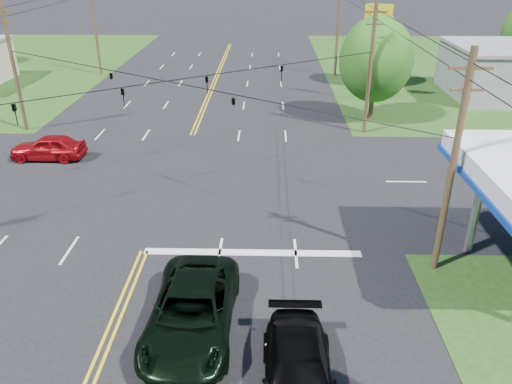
{
  "coord_description": "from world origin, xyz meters",
  "views": [
    {
      "loc": [
        5.64,
        -15.39,
        12.58
      ],
      "look_at": [
        5.12,
        6.0,
        2.15
      ],
      "focal_mm": 35.0,
      "sensor_mm": 36.0,
      "label": 1
    }
  ],
  "objects_px": {
    "pole_nw": "(14,66)",
    "pickup_dkgreen": "(192,311)",
    "pole_left_far": "(95,26)",
    "tree_right_b": "(377,43)",
    "tree_right_a": "(376,60)",
    "suv_black": "(298,374)",
    "pole_se": "(453,165)",
    "pole_ne": "(370,68)",
    "pole_right_far": "(338,27)"
  },
  "relations": [
    {
      "from": "tree_right_b",
      "to": "tree_right_a",
      "type": "bearing_deg",
      "value": -101.77
    },
    {
      "from": "pickup_dkgreen",
      "to": "tree_right_b",
      "type": "bearing_deg",
      "value": 71.51
    },
    {
      "from": "pole_ne",
      "to": "pickup_dkgreen",
      "type": "xyz_separation_m",
      "value": [
        -10.0,
        -22.27,
        -4.02
      ]
    },
    {
      "from": "pole_nw",
      "to": "tree_right_a",
      "type": "distance_m",
      "value": 27.17
    },
    {
      "from": "pole_left_far",
      "to": "pole_right_far",
      "type": "xyz_separation_m",
      "value": [
        26.0,
        0.0,
        0.0
      ]
    },
    {
      "from": "pole_se",
      "to": "pole_left_far",
      "type": "height_order",
      "value": "pole_left_far"
    },
    {
      "from": "pole_se",
      "to": "pole_right_far",
      "type": "distance_m",
      "value": 37.0
    },
    {
      "from": "pole_nw",
      "to": "tree_right_b",
      "type": "distance_m",
      "value": 33.1
    },
    {
      "from": "pole_left_far",
      "to": "pole_ne",
      "type": "bearing_deg",
      "value": -36.16
    },
    {
      "from": "tree_right_b",
      "to": "pickup_dkgreen",
      "type": "distance_m",
      "value": 39.78
    },
    {
      "from": "pole_se",
      "to": "tree_right_b",
      "type": "height_order",
      "value": "pole_se"
    },
    {
      "from": "tree_right_b",
      "to": "pole_ne",
      "type": "bearing_deg",
      "value": -103.13
    },
    {
      "from": "tree_right_a",
      "to": "pickup_dkgreen",
      "type": "relative_size",
      "value": 1.26
    },
    {
      "from": "pole_nw",
      "to": "pole_se",
      "type": "bearing_deg",
      "value": -34.7
    },
    {
      "from": "pole_se",
      "to": "pole_nw",
      "type": "distance_m",
      "value": 31.62
    },
    {
      "from": "pole_right_far",
      "to": "tree_right_a",
      "type": "bearing_deg",
      "value": -86.42
    },
    {
      "from": "pole_nw",
      "to": "suv_black",
      "type": "distance_m",
      "value": 32.09
    },
    {
      "from": "pole_left_far",
      "to": "pole_right_far",
      "type": "relative_size",
      "value": 1.0
    },
    {
      "from": "pole_se",
      "to": "tree_right_b",
      "type": "relative_size",
      "value": 1.34
    },
    {
      "from": "tree_right_a",
      "to": "tree_right_b",
      "type": "xyz_separation_m",
      "value": [
        2.5,
        12.0,
        -0.65
      ]
    },
    {
      "from": "pole_left_far",
      "to": "suv_black",
      "type": "relative_size",
      "value": 1.83
    },
    {
      "from": "pole_nw",
      "to": "pole_ne",
      "type": "bearing_deg",
      "value": 0.0
    },
    {
      "from": "pole_se",
      "to": "pickup_dkgreen",
      "type": "distance_m",
      "value": 11.59
    },
    {
      "from": "pole_ne",
      "to": "pole_right_far",
      "type": "xyz_separation_m",
      "value": [
        0.0,
        19.0,
        0.25
      ]
    },
    {
      "from": "pole_se",
      "to": "pole_ne",
      "type": "xyz_separation_m",
      "value": [
        0.0,
        18.0,
        0.0
      ]
    },
    {
      "from": "pole_left_far",
      "to": "pole_right_far",
      "type": "bearing_deg",
      "value": 0.0
    },
    {
      "from": "pole_nw",
      "to": "pole_right_far",
      "type": "height_order",
      "value": "pole_right_far"
    },
    {
      "from": "tree_right_b",
      "to": "suv_black",
      "type": "height_order",
      "value": "tree_right_b"
    },
    {
      "from": "pole_nw",
      "to": "suv_black",
      "type": "xyz_separation_m",
      "value": [
        19.67,
        -25.02,
        -4.12
      ]
    },
    {
      "from": "pole_left_far",
      "to": "suv_black",
      "type": "xyz_separation_m",
      "value": [
        19.67,
        -44.02,
        -4.38
      ]
    },
    {
      "from": "pole_ne",
      "to": "suv_black",
      "type": "distance_m",
      "value": 26.14
    },
    {
      "from": "pole_left_far",
      "to": "tree_right_a",
      "type": "xyz_separation_m",
      "value": [
        27.0,
        -16.0,
        -0.3
      ]
    },
    {
      "from": "pole_right_far",
      "to": "suv_black",
      "type": "xyz_separation_m",
      "value": [
        -6.33,
        -44.02,
        -4.38
      ]
    },
    {
      "from": "pole_right_far",
      "to": "pickup_dkgreen",
      "type": "xyz_separation_m",
      "value": [
        -10.0,
        -41.27,
        -4.27
      ]
    },
    {
      "from": "tree_right_b",
      "to": "pole_right_far",
      "type": "bearing_deg",
      "value": 131.19
    },
    {
      "from": "pickup_dkgreen",
      "to": "suv_black",
      "type": "distance_m",
      "value": 4.59
    },
    {
      "from": "pole_se",
      "to": "tree_right_b",
      "type": "xyz_separation_m",
      "value": [
        3.5,
        33.0,
        -0.7
      ]
    },
    {
      "from": "pole_nw",
      "to": "pole_left_far",
      "type": "height_order",
      "value": "pole_left_far"
    },
    {
      "from": "suv_black",
      "to": "tree_right_b",
      "type": "bearing_deg",
      "value": 76.19
    },
    {
      "from": "pole_left_far",
      "to": "tree_right_a",
      "type": "bearing_deg",
      "value": -30.65
    },
    {
      "from": "pole_left_far",
      "to": "tree_right_b",
      "type": "xyz_separation_m",
      "value": [
        29.5,
        -4.0,
        -0.95
      ]
    },
    {
      "from": "pole_ne",
      "to": "suv_black",
      "type": "relative_size",
      "value": 1.74
    },
    {
      "from": "pole_right_far",
      "to": "pole_left_far",
      "type": "bearing_deg",
      "value": 180.0
    },
    {
      "from": "pole_nw",
      "to": "pole_ne",
      "type": "distance_m",
      "value": 26.0
    },
    {
      "from": "pole_nw",
      "to": "pickup_dkgreen",
      "type": "distance_m",
      "value": 27.71
    },
    {
      "from": "pole_left_far",
      "to": "pickup_dkgreen",
      "type": "height_order",
      "value": "pole_left_far"
    },
    {
      "from": "pole_ne",
      "to": "pole_left_far",
      "type": "xyz_separation_m",
      "value": [
        -26.0,
        19.0,
        0.25
      ]
    },
    {
      "from": "pole_nw",
      "to": "tree_right_a",
      "type": "height_order",
      "value": "pole_nw"
    },
    {
      "from": "tree_right_a",
      "to": "suv_black",
      "type": "distance_m",
      "value": 29.25
    },
    {
      "from": "pole_se",
      "to": "pole_right_far",
      "type": "xyz_separation_m",
      "value": [
        0.0,
        37.0,
        0.25
      ]
    }
  ]
}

